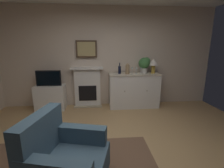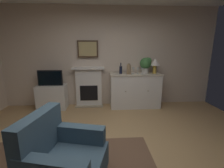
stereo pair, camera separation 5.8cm
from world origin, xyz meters
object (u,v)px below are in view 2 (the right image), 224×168
at_px(wine_bottle, 121,70).
at_px(potted_plant_small, 146,64).
at_px(framed_picture, 88,49).
at_px(wine_glass_right, 142,69).
at_px(sideboard_cabinet, 135,90).
at_px(table_lamp, 155,63).
at_px(wine_glass_left, 133,69).
at_px(vase_decorative, 129,69).
at_px(armchair, 62,159).
at_px(wine_glass_center, 138,69).
at_px(tv_cabinet, 52,97).
at_px(tv_set, 50,78).
at_px(fireplace_unit, 89,87).

xyz_separation_m(wine_bottle, potted_plant_small, (0.68, 0.02, 0.15)).
bearing_deg(potted_plant_small, wine_bottle, -177.94).
relative_size(framed_picture, wine_glass_right, 3.33).
bearing_deg(sideboard_cabinet, potted_plant_small, 9.30).
relative_size(table_lamp, wine_glass_left, 2.42).
height_order(vase_decorative, armchair, vase_decorative).
height_order(framed_picture, wine_glass_left, framed_picture).
bearing_deg(vase_decorative, wine_glass_right, -1.19).
bearing_deg(wine_glass_center, armchair, -119.56).
relative_size(wine_glass_center, potted_plant_small, 0.38).
distance_m(tv_cabinet, armchair, 2.69).
bearing_deg(potted_plant_small, tv_cabinet, -179.31).
relative_size(potted_plant_small, armchair, 0.44).
bearing_deg(tv_set, armchair, -70.88).
bearing_deg(potted_plant_small, wine_glass_right, -140.30).
xyz_separation_m(tv_cabinet, potted_plant_small, (2.52, 0.03, 0.87)).
height_order(table_lamp, wine_glass_left, table_lamp).
distance_m(vase_decorative, tv_set, 2.06).
height_order(fireplace_unit, wine_glass_center, fireplace_unit).
relative_size(fireplace_unit, table_lamp, 2.75).
bearing_deg(potted_plant_small, armchair, -122.64).
relative_size(wine_bottle, armchair, 0.30).
distance_m(wine_bottle, potted_plant_small, 0.69).
bearing_deg(framed_picture, sideboard_cabinet, -9.95).
xyz_separation_m(wine_glass_right, armchair, (-1.52, -2.47, -0.67)).
height_order(framed_picture, table_lamp, framed_picture).
height_order(wine_bottle, tv_set, wine_bottle).
height_order(table_lamp, tv_set, table_lamp).
xyz_separation_m(table_lamp, tv_cabinet, (-2.75, 0.02, -0.89)).
xyz_separation_m(wine_glass_right, vase_decorative, (-0.35, 0.01, 0.02)).
bearing_deg(sideboard_cabinet, wine_glass_right, -20.53).
distance_m(fireplace_unit, tv_set, 1.04).
height_order(table_lamp, tv_cabinet, table_lamp).
xyz_separation_m(tv_set, potted_plant_small, (2.52, 0.05, 0.34)).
bearing_deg(wine_glass_right, wine_glass_center, 167.94).
relative_size(wine_glass_right, potted_plant_small, 0.38).
relative_size(framed_picture, wine_glass_center, 3.33).
relative_size(vase_decorative, tv_set, 0.45).
bearing_deg(wine_glass_center, wine_bottle, 172.97).
bearing_deg(framed_picture, wine_glass_right, -11.13).
relative_size(table_lamp, armchair, 0.41).
bearing_deg(framed_picture, wine_glass_left, -10.57).
relative_size(sideboard_cabinet, wine_glass_center, 8.29).
height_order(framed_picture, sideboard_cabinet, framed_picture).
bearing_deg(table_lamp, wine_bottle, 178.68).
distance_m(table_lamp, wine_glass_right, 0.39).
height_order(wine_glass_right, vase_decorative, vase_decorative).
height_order(fireplace_unit, wine_glass_left, fireplace_unit).
distance_m(framed_picture, wine_bottle, 1.04).
distance_m(fireplace_unit, wine_bottle, 1.01).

